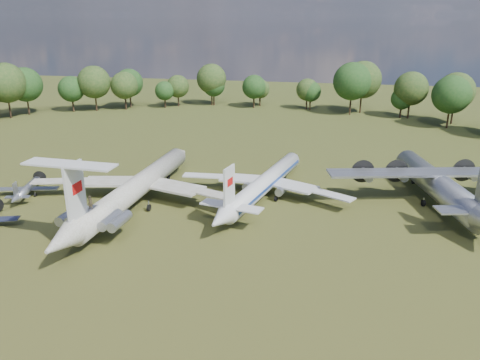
% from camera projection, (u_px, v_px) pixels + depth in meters
% --- Properties ---
extents(ground, '(300.00, 300.00, 0.00)m').
position_uv_depth(ground, '(175.00, 206.00, 74.27)').
color(ground, '#2A4316').
rests_on(ground, ground).
extents(il62_airliner, '(39.01, 49.53, 4.70)m').
position_uv_depth(il62_airliner, '(137.00, 191.00, 74.10)').
color(il62_airliner, silver).
rests_on(il62_airliner, ground).
extents(tu104_jet, '(37.73, 45.24, 3.97)m').
position_uv_depth(tu104_jet, '(265.00, 186.00, 77.33)').
color(tu104_jet, silver).
rests_on(tu104_jet, ground).
extents(an12_transport, '(42.84, 45.89, 5.12)m').
position_uv_depth(an12_transport, '(438.00, 189.00, 74.57)').
color(an12_transport, '#A1A3A9').
rests_on(an12_transport, ground).
extents(small_prop_northwest, '(13.00, 15.58, 1.98)m').
position_uv_depth(small_prop_northwest, '(27.00, 191.00, 78.14)').
color(small_prop_northwest, '#A4A8AC').
rests_on(small_prop_northwest, ground).
extents(person_on_il62, '(0.74, 0.52, 1.92)m').
position_uv_depth(person_on_il62, '(90.00, 202.00, 60.98)').
color(person_on_il62, olive).
rests_on(person_on_il62, il62_airliner).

